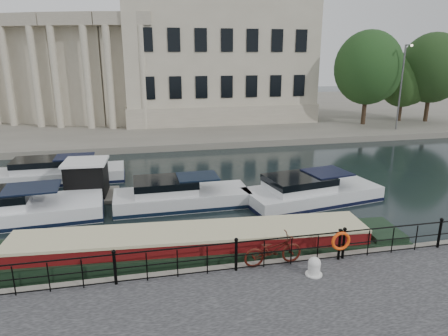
{
  "coord_description": "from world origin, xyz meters",
  "views": [
    {
      "loc": [
        -3.0,
        -14.12,
        7.71
      ],
      "look_at": [
        0.5,
        2.0,
        3.0
      ],
      "focal_mm": 32.0,
      "sensor_mm": 36.0,
      "label": 1
    }
  ],
  "objects_px": {
    "harbour_hut": "(87,181)",
    "mooring_bollard": "(314,267)",
    "life_ring_post": "(341,241)",
    "bicycle": "(273,250)",
    "narrowboat": "(193,250)"
  },
  "relations": [
    {
      "from": "mooring_bollard",
      "to": "harbour_hut",
      "type": "bearing_deg",
      "value": 127.16
    },
    {
      "from": "mooring_bollard",
      "to": "harbour_hut",
      "type": "xyz_separation_m",
      "value": [
        -8.45,
        11.16,
        0.1
      ]
    },
    {
      "from": "life_ring_post",
      "to": "harbour_hut",
      "type": "height_order",
      "value": "harbour_hut"
    },
    {
      "from": "bicycle",
      "to": "harbour_hut",
      "type": "bearing_deg",
      "value": 32.54
    },
    {
      "from": "bicycle",
      "to": "harbour_hut",
      "type": "height_order",
      "value": "harbour_hut"
    },
    {
      "from": "narrowboat",
      "to": "mooring_bollard",
      "type": "bearing_deg",
      "value": -34.49
    },
    {
      "from": "bicycle",
      "to": "narrowboat",
      "type": "relative_size",
      "value": 0.12
    },
    {
      "from": "bicycle",
      "to": "life_ring_post",
      "type": "bearing_deg",
      "value": -98.49
    },
    {
      "from": "life_ring_post",
      "to": "bicycle",
      "type": "bearing_deg",
      "value": 174.64
    },
    {
      "from": "mooring_bollard",
      "to": "narrowboat",
      "type": "bearing_deg",
      "value": 141.39
    },
    {
      "from": "mooring_bollard",
      "to": "narrowboat",
      "type": "xyz_separation_m",
      "value": [
        -3.7,
        2.95,
        -0.49
      ]
    },
    {
      "from": "mooring_bollard",
      "to": "narrowboat",
      "type": "relative_size",
      "value": 0.04
    },
    {
      "from": "life_ring_post",
      "to": "mooring_bollard",
      "type": "bearing_deg",
      "value": -151.07
    },
    {
      "from": "harbour_hut",
      "to": "narrowboat",
      "type": "bearing_deg",
      "value": -56.27
    },
    {
      "from": "harbour_hut",
      "to": "mooring_bollard",
      "type": "bearing_deg",
      "value": -49.22
    }
  ]
}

